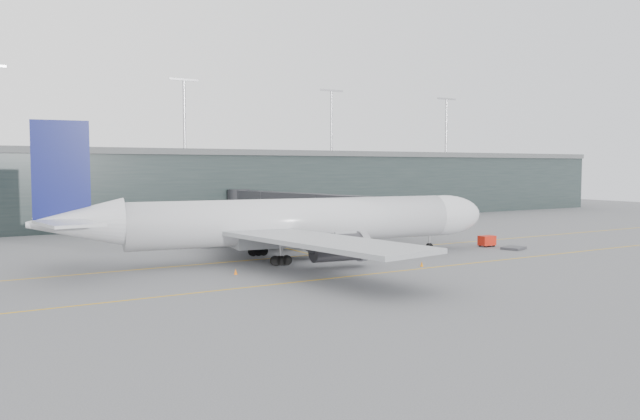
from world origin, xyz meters
TOP-DOWN VIEW (x-y plane):
  - ground at (0.00, 0.00)m, footprint 320.00×320.00m
  - taxiline_a at (0.00, -4.00)m, footprint 160.00×0.25m
  - taxiline_b at (0.00, -20.00)m, footprint 160.00×0.25m
  - taxiline_lead_main at (5.00, 20.00)m, footprint 0.25×60.00m
  - terminal at (-0.00, 58.00)m, footprint 240.00×36.00m
  - main_aircraft at (1.04, -5.70)m, footprint 59.71×55.72m
  - jet_bridge at (18.22, 25.42)m, footprint 15.00×46.71m
  - gse_cart at (31.26, -9.52)m, footprint 2.36×1.50m
  - baggage_dolly at (32.33, -13.60)m, footprint 3.90×3.51m
  - uld_a at (-4.49, 10.56)m, footprint 2.28×1.99m
  - uld_b at (-2.39, 10.66)m, footprint 2.50×2.17m
  - uld_c at (1.24, 10.78)m, footprint 2.00×1.74m
  - cone_nose at (31.95, -7.61)m, footprint 0.42×0.42m
  - cone_wing_stbd at (11.06, -18.94)m, footprint 0.39×0.39m
  - cone_wing_port at (7.99, 11.15)m, footprint 0.41×0.41m
  - cone_tail at (-9.82, -12.74)m, footprint 0.40×0.40m

SIDE VIEW (x-z plane):
  - ground at x=0.00m, z-range 0.00..0.00m
  - taxiline_a at x=0.00m, z-range 0.00..0.02m
  - taxiline_b at x=0.00m, z-range 0.00..0.02m
  - taxiline_lead_main at x=5.00m, z-range 0.00..0.02m
  - baggage_dolly at x=32.33m, z-range 0.03..0.36m
  - cone_wing_stbd at x=11.06m, z-range 0.00..0.63m
  - cone_tail at x=-9.82m, z-range 0.00..0.64m
  - cone_wing_port at x=7.99m, z-range 0.00..0.65m
  - cone_nose at x=31.95m, z-range 0.00..0.67m
  - uld_c at x=1.24m, z-range 0.04..1.63m
  - gse_cart at x=31.26m, z-range 0.09..1.70m
  - uld_a at x=-4.49m, z-range 0.05..1.83m
  - uld_b at x=-2.39m, z-range 0.05..2.03m
  - main_aircraft at x=1.04m, z-range -3.67..13.07m
  - jet_bridge at x=18.22m, z-range 1.80..9.02m
  - terminal at x=0.00m, z-range -6.88..22.12m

